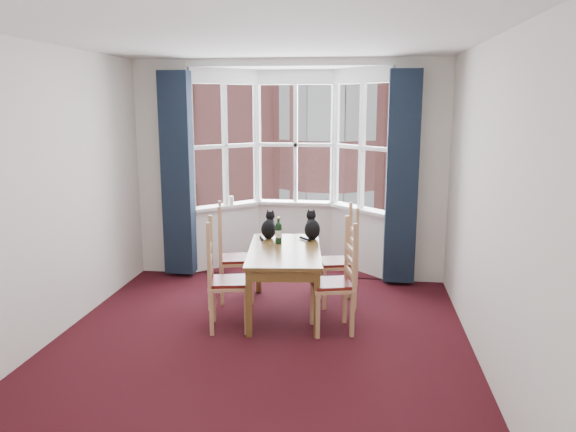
% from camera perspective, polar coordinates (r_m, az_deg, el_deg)
% --- Properties ---
extents(floor, '(4.50, 4.50, 0.00)m').
position_cam_1_polar(floor, '(5.44, -3.04, -13.09)').
color(floor, black).
rests_on(floor, ground).
extents(ceiling, '(4.50, 4.50, 0.00)m').
position_cam_1_polar(ceiling, '(4.98, -3.40, 17.68)').
color(ceiling, white).
rests_on(ceiling, floor).
extents(wall_left, '(0.00, 4.50, 4.50)m').
position_cam_1_polar(wall_left, '(5.74, -23.27, 1.91)').
color(wall_left, silver).
rests_on(wall_left, floor).
extents(wall_right, '(0.00, 4.50, 4.50)m').
position_cam_1_polar(wall_right, '(5.05, 19.68, 1.00)').
color(wall_right, silver).
rests_on(wall_right, floor).
extents(wall_near, '(4.00, 0.00, 4.00)m').
position_cam_1_polar(wall_near, '(2.90, -11.46, -6.01)').
color(wall_near, silver).
rests_on(wall_near, floor).
extents(wall_back_pier_left, '(0.70, 0.12, 2.80)m').
position_cam_1_polar(wall_back_pier_left, '(7.61, -12.38, 4.72)').
color(wall_back_pier_left, silver).
rests_on(wall_back_pier_left, floor).
extents(wall_back_pier_right, '(0.70, 0.12, 2.80)m').
position_cam_1_polar(wall_back_pier_right, '(7.20, 13.25, 4.31)').
color(wall_back_pier_right, silver).
rests_on(wall_back_pier_right, floor).
extents(bay_window, '(2.76, 0.94, 2.80)m').
position_cam_1_polar(bay_window, '(7.72, 0.56, 5.07)').
color(bay_window, white).
rests_on(bay_window, floor).
extents(curtain_left, '(0.38, 0.22, 2.60)m').
position_cam_1_polar(curtain_left, '(7.37, -11.15, 4.16)').
color(curtain_left, '#162132').
rests_on(curtain_left, floor).
extents(curtain_right, '(0.38, 0.22, 2.60)m').
position_cam_1_polar(curtain_right, '(7.01, 11.50, 3.78)').
color(curtain_right, '#162132').
rests_on(curtain_right, floor).
extents(dining_table, '(0.91, 1.50, 0.72)m').
position_cam_1_polar(dining_table, '(6.05, -0.35, -4.16)').
color(dining_table, brown).
rests_on(dining_table, floor).
extents(chair_left_near, '(0.48, 0.49, 0.92)m').
position_cam_1_polar(chair_left_near, '(5.72, -6.95, -6.83)').
color(chair_left_near, tan).
rests_on(chair_left_near, floor).
extents(chair_left_far, '(0.49, 0.50, 0.92)m').
position_cam_1_polar(chair_left_far, '(6.52, -6.06, -4.51)').
color(chair_left_far, tan).
rests_on(chair_left_far, floor).
extents(chair_right_near, '(0.49, 0.50, 0.92)m').
position_cam_1_polar(chair_right_near, '(5.65, 5.41, -7.01)').
color(chair_right_near, tan).
rests_on(chair_right_near, floor).
extents(chair_right_far, '(0.48, 0.50, 0.92)m').
position_cam_1_polar(chair_right_far, '(6.40, 5.82, -4.80)').
color(chair_right_far, tan).
rests_on(chair_right_far, floor).
extents(cat_left, '(0.19, 0.26, 0.33)m').
position_cam_1_polar(cat_left, '(6.48, -1.96, -1.18)').
color(cat_left, black).
rests_on(cat_left, dining_table).
extents(cat_right, '(0.23, 0.29, 0.35)m').
position_cam_1_polar(cat_right, '(6.45, 2.47, -1.20)').
color(cat_right, black).
rests_on(cat_right, dining_table).
extents(wine_bottle, '(0.08, 0.08, 0.30)m').
position_cam_1_polar(wine_bottle, '(6.24, -0.97, -1.64)').
color(wine_bottle, black).
rests_on(wine_bottle, dining_table).
extents(candle_tall, '(0.06, 0.06, 0.12)m').
position_cam_1_polar(candle_tall, '(7.78, -5.77, 1.58)').
color(candle_tall, white).
rests_on(candle_tall, bay_window).
extents(street, '(80.00, 80.00, 0.00)m').
position_cam_1_polar(street, '(38.03, 5.88, -1.14)').
color(street, '#333335').
rests_on(street, ground).
extents(tenement_building, '(18.40, 7.80, 15.20)m').
position_cam_1_polar(tenement_building, '(18.91, 4.71, 9.42)').
color(tenement_building, '#AD5F59').
rests_on(tenement_building, street).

